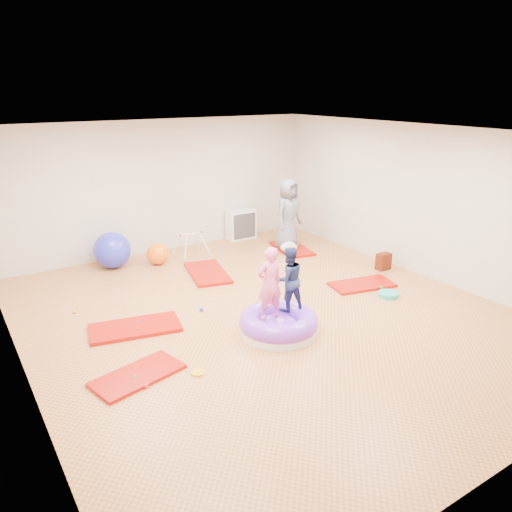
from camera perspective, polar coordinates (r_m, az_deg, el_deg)
room at (r=7.45m, az=1.26°, el=3.02°), size 7.01×8.01×2.81m
gym_mat_front_left at (r=6.54m, az=-13.37°, el=-13.13°), size 1.21×0.80×0.05m
gym_mat_mid_left at (r=7.70m, az=-13.67°, el=-7.97°), size 1.43×0.93×0.05m
gym_mat_center_back at (r=9.65m, az=-5.57°, el=-1.91°), size 0.96×1.44×0.05m
gym_mat_right at (r=9.25m, az=12.03°, el=-3.21°), size 1.24×0.81×0.05m
gym_mat_rear_right at (r=11.08m, az=4.10°, el=0.88°), size 0.83×1.30×0.05m
inflatable_cushion at (r=7.35m, az=2.59°, el=-7.76°), size 1.16×1.16×0.37m
child_pink at (r=6.95m, az=1.57°, el=-2.77°), size 0.40×0.27×1.07m
child_navy at (r=7.25m, az=3.73°, el=-2.30°), size 0.53×0.45×0.98m
adult_caregiver at (r=10.87m, az=3.66°, el=4.85°), size 0.87×0.71×1.53m
infant at (r=10.73m, az=3.81°, el=1.05°), size 0.38×0.38×0.22m
ball_pit_balls at (r=8.15m, az=-4.10°, el=-5.88°), size 4.90×2.67×0.06m
exercise_ball_blue at (r=10.25m, az=-16.11°, el=0.64°), size 0.72×0.72×0.72m
exercise_ball_orange at (r=10.27m, az=-11.19°, el=0.26°), size 0.44×0.44×0.44m
infant_play_gym at (r=10.66m, az=-7.43°, el=1.75°), size 0.64×0.61×0.49m
cube_shelf at (r=11.77m, az=-1.71°, el=3.61°), size 0.68×0.34×0.68m
balance_disc at (r=8.89m, az=14.87°, el=-4.27°), size 0.34×0.34×0.08m
backpack at (r=10.12m, az=14.36°, el=-0.61°), size 0.29×0.18×0.33m
yellow_toy at (r=6.49m, az=-6.67°, el=-13.08°), size 0.18×0.18×0.03m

